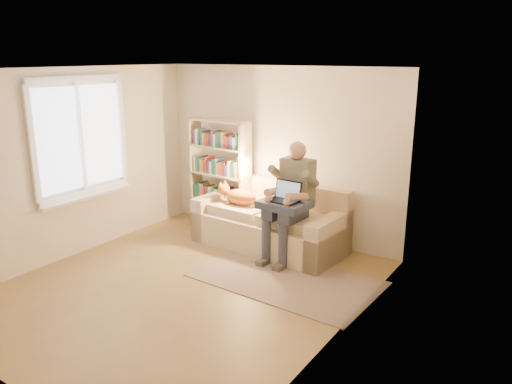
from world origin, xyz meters
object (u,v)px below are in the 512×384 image
Objects in this scene: cat at (236,196)px; laptop at (289,197)px; sofa at (271,224)px; bookshelf at (220,170)px; person at (291,195)px.

laptop reaches higher than cat.
bookshelf reaches higher than sofa.
bookshelf reaches higher than person.
sofa is at bearing -4.49° from bookshelf.
cat is (-0.54, -0.11, 0.38)m from sofa.
laptop is (1.03, -0.24, 0.21)m from cat.
cat is at bearing -24.06° from bookshelf.
bookshelf is at bearing 165.25° from laptop.
sofa is 0.84m from laptop.
sofa reaches higher than cat.
sofa is at bearing 160.02° from person.
bookshelf is at bearing 155.40° from cat.
person is at bearing -1.30° from cat.
bookshelf is (-1.53, 0.50, 0.07)m from laptop.
bookshelf reaches higher than laptop.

